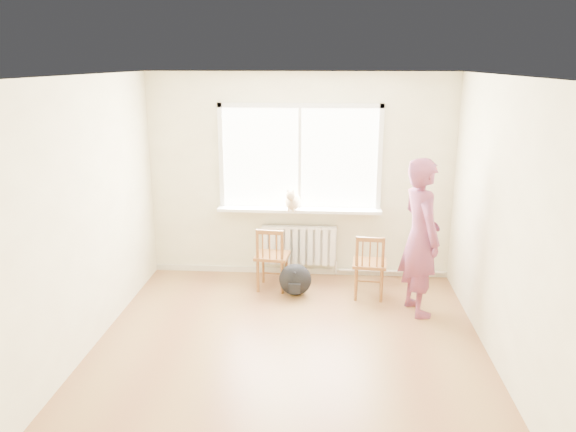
% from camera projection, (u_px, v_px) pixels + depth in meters
% --- Properties ---
extents(floor, '(4.50, 4.50, 0.00)m').
position_uv_depth(floor, '(287.00, 355.00, 5.58)').
color(floor, olive).
rests_on(floor, ground).
extents(ceiling, '(4.50, 4.50, 0.00)m').
position_uv_depth(ceiling, '(287.00, 76.00, 4.86)').
color(ceiling, white).
rests_on(ceiling, back_wall).
extents(back_wall, '(4.00, 0.01, 2.70)m').
position_uv_depth(back_wall, '(300.00, 177.00, 7.38)').
color(back_wall, '#F0E9C0').
rests_on(back_wall, ground).
extents(window, '(2.12, 0.05, 1.42)m').
position_uv_depth(window, '(300.00, 154.00, 7.27)').
color(window, white).
rests_on(window, back_wall).
extents(windowsill, '(2.15, 0.22, 0.04)m').
position_uv_depth(windowsill, '(299.00, 210.00, 7.39)').
color(windowsill, white).
rests_on(windowsill, back_wall).
extents(radiator, '(1.00, 0.12, 0.55)m').
position_uv_depth(radiator, '(299.00, 245.00, 7.54)').
color(radiator, white).
rests_on(radiator, back_wall).
extents(heating_pipe, '(1.40, 0.04, 0.04)m').
position_uv_depth(heating_pipe, '(391.00, 271.00, 7.58)').
color(heating_pipe, silver).
rests_on(heating_pipe, back_wall).
extents(baseboard, '(4.00, 0.03, 0.08)m').
position_uv_depth(baseboard, '(299.00, 270.00, 7.72)').
color(baseboard, beige).
rests_on(baseboard, ground).
extents(chair_left, '(0.45, 0.43, 0.83)m').
position_uv_depth(chair_left, '(272.00, 259.00, 7.08)').
color(chair_left, '#915A2A').
rests_on(chair_left, floor).
extents(chair_right, '(0.43, 0.42, 0.82)m').
position_uv_depth(chair_right, '(369.00, 266.00, 6.83)').
color(chair_right, '#915A2A').
rests_on(chair_right, floor).
extents(person, '(0.60, 0.76, 1.81)m').
position_uv_depth(person, '(421.00, 237.00, 6.32)').
color(person, '#AD3965').
rests_on(person, floor).
extents(cat, '(0.24, 0.46, 0.31)m').
position_uv_depth(cat, '(292.00, 201.00, 7.27)').
color(cat, beige).
rests_on(cat, windowsill).
extents(backpack, '(0.47, 0.40, 0.40)m').
position_uv_depth(backpack, '(295.00, 280.00, 6.97)').
color(backpack, black).
rests_on(backpack, floor).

